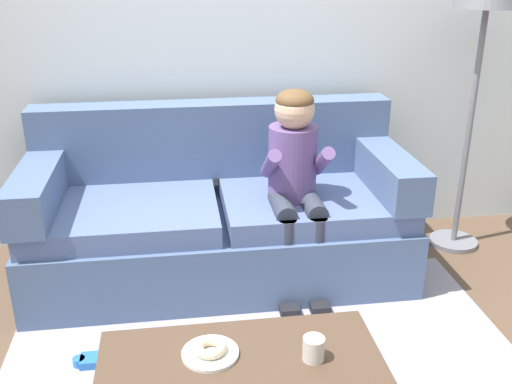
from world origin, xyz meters
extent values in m
plane|color=brown|center=(0.00, 0.00, 0.00)|extent=(10.00, 10.00, 0.00)
cube|color=silver|center=(0.00, 1.40, 1.40)|extent=(8.00, 0.10, 2.80)
cube|color=slate|center=(-0.13, 0.80, 0.19)|extent=(2.10, 0.90, 0.38)
cube|color=slate|center=(-0.65, 0.75, 0.44)|extent=(1.01, 0.74, 0.12)
cube|color=slate|center=(0.40, 0.75, 0.44)|extent=(1.01, 0.74, 0.12)
cube|color=slate|center=(-0.13, 1.15, 0.72)|extent=(2.10, 0.20, 0.44)
cube|color=slate|center=(-1.08, 0.80, 0.61)|extent=(0.20, 0.90, 0.22)
cube|color=slate|center=(0.82, 0.80, 0.61)|extent=(0.20, 0.90, 0.22)
cube|color=#4C3828|center=(-0.16, -0.52, 0.36)|extent=(1.03, 0.55, 0.04)
cylinder|color=#4C3828|center=(-0.62, -0.30, 0.17)|extent=(0.04, 0.04, 0.34)
cylinder|color=#4C3828|center=(0.30, -0.30, 0.17)|extent=(0.04, 0.04, 0.34)
cylinder|color=#664C84|center=(0.26, 0.72, 0.70)|extent=(0.26, 0.26, 0.40)
sphere|color=#DBAD89|center=(0.26, 0.70, 1.00)|extent=(0.21, 0.21, 0.21)
ellipsoid|color=brown|center=(0.26, 0.70, 1.04)|extent=(0.20, 0.20, 0.12)
cylinder|color=#333847|center=(0.18, 0.57, 0.51)|extent=(0.11, 0.30, 0.11)
cylinder|color=#333847|center=(0.18, 0.42, 0.28)|extent=(0.09, 0.09, 0.44)
cube|color=black|center=(0.18, 0.37, 0.03)|extent=(0.10, 0.20, 0.06)
cylinder|color=#664C84|center=(0.13, 0.62, 0.74)|extent=(0.07, 0.29, 0.23)
cylinder|color=#333847|center=(0.34, 0.57, 0.51)|extent=(0.11, 0.30, 0.11)
cylinder|color=#333847|center=(0.34, 0.42, 0.28)|extent=(0.09, 0.09, 0.44)
cube|color=black|center=(0.34, 0.37, 0.03)|extent=(0.10, 0.20, 0.06)
cylinder|color=#664C84|center=(0.40, 0.62, 0.74)|extent=(0.07, 0.29, 0.23)
cylinder|color=white|center=(-0.27, -0.44, 0.39)|extent=(0.21, 0.21, 0.01)
torus|color=beige|center=(-0.27, -0.44, 0.41)|extent=(0.15, 0.15, 0.04)
cylinder|color=silver|center=(0.10, -0.51, 0.43)|extent=(0.08, 0.08, 0.09)
cube|color=blue|center=(-0.75, 0.05, 0.03)|extent=(0.16, 0.09, 0.05)
cylinder|color=blue|center=(-0.84, 0.05, 0.03)|extent=(0.06, 0.06, 0.05)
cylinder|color=blue|center=(-0.67, 0.05, 0.03)|extent=(0.06, 0.06, 0.05)
cylinder|color=slate|center=(1.39, 0.97, 0.01)|extent=(0.30, 0.30, 0.03)
cylinder|color=slate|center=(1.39, 0.97, 0.77)|extent=(0.04, 0.04, 1.48)
camera|label=1|loc=(-0.35, -2.21, 1.75)|focal=41.23mm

